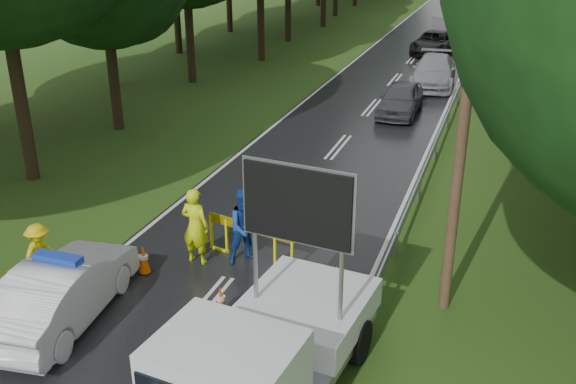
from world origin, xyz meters
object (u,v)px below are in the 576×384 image
at_px(barrier, 250,232).
at_px(queue_car_second, 434,71).
at_px(queue_car_first, 400,99).
at_px(police_sedan, 63,291).
at_px(civilian, 246,226).
at_px(queue_car_fourth, 442,29).
at_px(work_truck, 264,357).
at_px(queue_car_third, 434,43).
at_px(officer, 195,226).

height_order(barrier, queue_car_second, queue_car_second).
bearing_deg(queue_car_first, police_sedan, -102.73).
bearing_deg(police_sedan, barrier, -133.55).
height_order(civilian, queue_car_first, civilian).
relative_size(civilian, queue_car_fourth, 0.44).
bearing_deg(barrier, work_truck, -53.16).
bearing_deg(police_sedan, queue_car_third, -103.29).
xyz_separation_m(barrier, queue_car_third, (0.83, 29.67, -0.10)).
distance_m(officer, queue_car_first, 15.55).
bearing_deg(officer, work_truck, 132.53).
bearing_deg(queue_car_first, queue_car_fourth, 91.44).
relative_size(barrier, queue_car_first, 0.61).
relative_size(work_truck, barrier, 2.15).
bearing_deg(queue_car_third, police_sedan, -92.39).
relative_size(officer, queue_car_first, 0.49).
distance_m(work_truck, queue_car_fourth, 40.73).
height_order(civilian, queue_car_third, civilian).
distance_m(barrier, officer, 1.41).
xyz_separation_m(barrier, queue_car_second, (1.97, 20.80, -0.04)).
bearing_deg(officer, queue_car_second, -95.11).
height_order(police_sedan, queue_car_fourth, police_sedan).
height_order(barrier, civilian, civilian).
bearing_deg(barrier, civilian, -135.36).
bearing_deg(police_sedan, queue_car_first, -109.45).
xyz_separation_m(police_sedan, work_truck, (5.19, -1.18, 0.41)).
relative_size(civilian, queue_car_second, 0.38).
relative_size(work_truck, civilian, 2.75).
xyz_separation_m(work_truck, queue_car_third, (-1.52, 34.69, -0.43)).
relative_size(work_truck, officer, 2.68).
bearing_deg(police_sedan, queue_car_second, -108.09).
relative_size(officer, queue_car_third, 0.40).
bearing_deg(work_truck, officer, 135.08).
bearing_deg(civilian, queue_car_fourth, 45.65).
relative_size(queue_car_first, queue_car_third, 0.82).
distance_m(civilian, queue_car_second, 20.96).
bearing_deg(work_truck, queue_car_third, 98.62).
bearing_deg(work_truck, queue_car_first, 99.25).
xyz_separation_m(civilian, queue_car_third, (0.91, 29.72, -0.28)).
relative_size(queue_car_third, queue_car_fourth, 1.15).
relative_size(queue_car_second, queue_car_fourth, 1.18).
distance_m(civilian, queue_car_third, 29.74).
height_order(police_sedan, work_truck, work_truck).
height_order(police_sedan, officer, officer).
xyz_separation_m(civilian, queue_car_first, (1.34, 14.86, -0.28)).
xyz_separation_m(police_sedan, queue_car_third, (3.67, 33.51, -0.02)).
bearing_deg(queue_car_second, queue_car_first, -99.93).
relative_size(police_sedan, barrier, 1.80).
bearing_deg(officer, barrier, -153.92).
bearing_deg(work_truck, queue_car_second, 96.95).
relative_size(work_truck, queue_car_first, 1.30).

